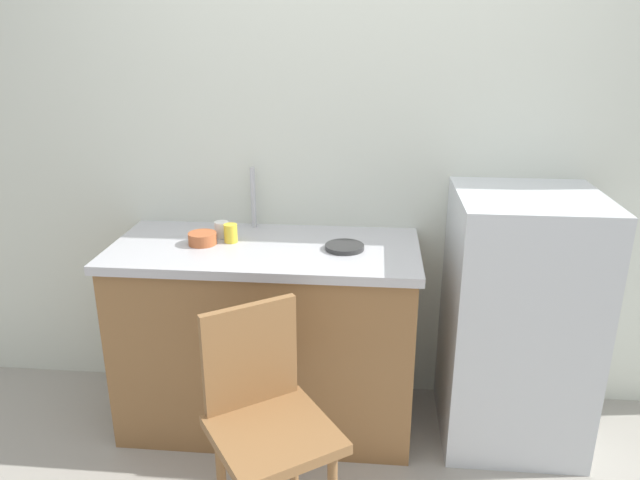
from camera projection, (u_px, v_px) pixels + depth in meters
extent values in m
cube|color=silver|center=(346.00, 143.00, 2.80)|extent=(4.80, 0.10, 2.59)
cube|color=olive|center=(268.00, 339.00, 2.79)|extent=(1.32, 0.60, 0.86)
cube|color=#B7B7BC|center=(265.00, 249.00, 2.64)|extent=(1.36, 0.64, 0.04)
cylinder|color=#B7B7BC|center=(253.00, 197.00, 2.83)|extent=(0.02, 0.02, 0.29)
cube|color=silver|center=(517.00, 320.00, 2.65)|extent=(0.61, 0.59, 1.15)
cylinder|color=olive|center=(222.00, 480.00, 2.21)|extent=(0.04, 0.04, 0.45)
cylinder|color=olive|center=(294.00, 453.00, 2.34)|extent=(0.04, 0.04, 0.45)
cube|color=olive|center=(274.00, 435.00, 2.07)|extent=(0.56, 0.56, 0.04)
cube|color=olive|center=(250.00, 355.00, 2.15)|extent=(0.31, 0.23, 0.40)
cylinder|color=#B25B33|center=(202.00, 238.00, 2.64)|extent=(0.13, 0.13, 0.05)
cylinder|color=#2D2D2D|center=(345.00, 247.00, 2.58)|extent=(0.17, 0.17, 0.02)
cylinder|color=white|center=(222.00, 230.00, 2.72)|extent=(0.07, 0.07, 0.07)
cylinder|color=yellow|center=(231.00, 233.00, 2.66)|extent=(0.06, 0.06, 0.08)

